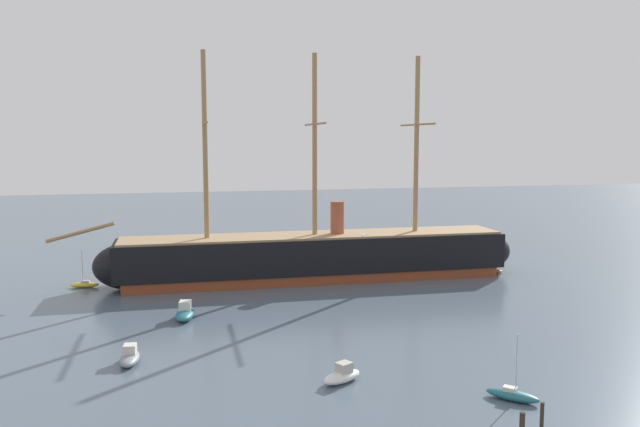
% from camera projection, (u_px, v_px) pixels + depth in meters
% --- Properties ---
extents(tall_ship, '(61.98, 12.66, 29.83)m').
position_uv_depth(tall_ship, '(315.00, 256.00, 84.79)').
color(tall_ship, brown).
rests_on(tall_ship, ground).
extents(sailboat_foreground_right, '(3.55, 3.55, 5.03)m').
position_uv_depth(sailboat_foreground_right, '(513.00, 395.00, 45.81)').
color(sailboat_foreground_right, '#236670').
rests_on(sailboat_foreground_right, ground).
extents(motorboat_near_centre, '(3.90, 3.10, 1.52)m').
position_uv_depth(motorboat_near_centre, '(342.00, 375.00, 49.24)').
color(motorboat_near_centre, silver).
rests_on(motorboat_near_centre, ground).
extents(motorboat_mid_left, '(1.91, 3.87, 1.57)m').
position_uv_depth(motorboat_mid_left, '(130.00, 357.00, 53.34)').
color(motorboat_mid_left, gray).
rests_on(motorboat_mid_left, ground).
extents(motorboat_alongside_bow, '(2.50, 4.67, 1.87)m').
position_uv_depth(motorboat_alongside_bow, '(185.00, 313.00, 66.46)').
color(motorboat_alongside_bow, '#236670').
rests_on(motorboat_alongside_bow, ground).
extents(sailboat_far_left, '(3.73, 1.57, 4.71)m').
position_uv_depth(sailboat_far_left, '(85.00, 284.00, 80.52)').
color(sailboat_far_left, gold).
rests_on(sailboat_far_left, ground).
extents(dinghy_far_right, '(2.12, 1.33, 0.46)m').
position_uv_depth(dinghy_far_right, '(496.00, 271.00, 89.30)').
color(dinghy_far_right, orange).
rests_on(dinghy_far_right, ground).
extents(motorboat_distant_centre, '(2.51, 4.40, 1.74)m').
position_uv_depth(motorboat_distant_centre, '(290.00, 260.00, 95.78)').
color(motorboat_distant_centre, silver).
rests_on(motorboat_distant_centre, ground).
extents(mooring_piling_right_pair, '(0.25, 0.25, 2.09)m').
position_uv_depth(mooring_piling_right_pair, '(542.00, 418.00, 40.56)').
color(mooring_piling_right_pair, '#382B1E').
rests_on(mooring_piling_right_pair, ground).
extents(seagull_in_flight, '(0.91, 0.68, 0.13)m').
position_uv_depth(seagull_in_flight, '(363.00, 235.00, 48.75)').
color(seagull_in_flight, silver).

